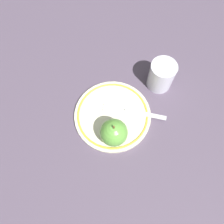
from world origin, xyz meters
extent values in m
plane|color=#504355|center=(0.00, 0.00, 0.00)|extent=(2.00, 2.00, 0.00)
cylinder|color=beige|center=(0.01, 0.00, 0.01)|extent=(0.22, 0.22, 0.01)
torus|color=gold|center=(0.01, 0.00, 0.01)|extent=(0.20, 0.20, 0.01)
sphere|color=#5EA03E|center=(-0.03, 0.05, 0.05)|extent=(0.07, 0.07, 0.07)
cylinder|color=brown|center=(-0.03, 0.05, 0.09)|extent=(0.00, 0.00, 0.01)
cube|color=silver|center=(-0.07, -0.06, 0.02)|extent=(0.09, 0.05, 0.00)
cube|color=silver|center=(-0.02, -0.03, 0.02)|extent=(0.02, 0.02, 0.00)
cube|color=silver|center=(0.02, -0.03, 0.02)|extent=(0.06, 0.03, 0.00)
cube|color=silver|center=(0.02, -0.02, 0.02)|extent=(0.06, 0.03, 0.00)
cube|color=silver|center=(0.02, -0.01, 0.02)|extent=(0.06, 0.03, 0.00)
cube|color=silver|center=(0.01, -0.01, 0.02)|extent=(0.06, 0.03, 0.00)
cylinder|color=silver|center=(-0.03, -0.17, 0.04)|extent=(0.07, 0.07, 0.09)
camera|label=1|loc=(-0.13, 0.19, 0.58)|focal=35.00mm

